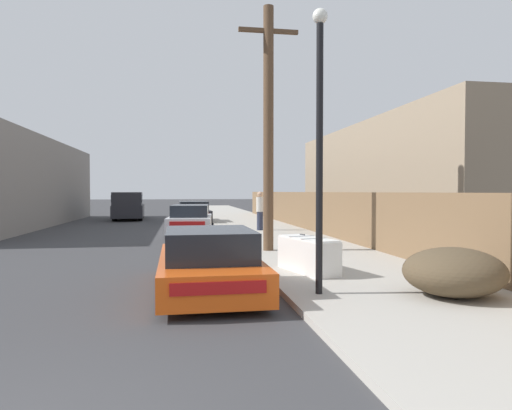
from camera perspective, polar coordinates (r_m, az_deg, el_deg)
name	(u,v)px	position (r m, az deg, el deg)	size (l,w,h in m)	color
sidewalk_curb	(248,222)	(26.98, -1.06, -2.20)	(4.20, 63.00, 0.12)	#ADA89E
discarded_fridge	(308,255)	(10.17, 6.50, -6.19)	(1.02, 1.86, 0.78)	white
parked_sports_car_red	(208,263)	(8.71, -5.97, -7.19)	(1.86, 4.37, 1.20)	#E05114
car_parked_mid	(190,220)	(20.61, -8.19, -1.88)	(2.16, 4.59, 1.30)	silver
car_parked_far	(193,213)	(27.63, -7.86, -0.96)	(2.05, 4.63, 1.31)	black
pickup_truck	(128,206)	(31.56, -15.66, -0.13)	(2.26, 5.82, 1.85)	#232328
utility_pole	(268,126)	(13.84, 1.56, 9.90)	(1.80, 0.31, 7.28)	brown
street_lamp	(320,130)	(8.00, 7.95, 9.25)	(0.26, 0.26, 4.89)	black
brush_pile	(454,272)	(8.46, 23.50, -7.67)	(1.70, 1.62, 0.83)	brown
wooden_fence	(314,212)	(20.45, 7.22, -0.83)	(0.08, 34.82, 1.75)	brown
building_right_house	(410,177)	(24.42, 18.70, 3.30)	(6.00, 17.92, 5.22)	gray
pedestrian	(260,210)	(20.89, 0.49, -0.65)	(0.34, 0.34, 1.77)	#282D42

